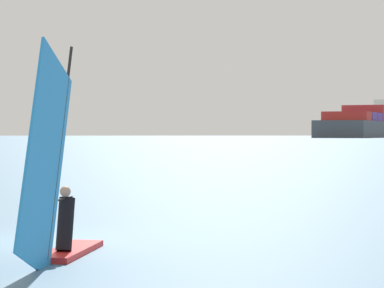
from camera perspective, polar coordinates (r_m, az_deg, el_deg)
name	(u,v)px	position (r m, az deg, el deg)	size (l,w,h in m)	color
ground_plane	(28,241)	(19.73, -11.03, -6.44)	(4000.00, 4000.00, 0.00)	#476B84
windsurfer	(57,198)	(16.49, -9.11, -3.62)	(0.72, 4.60, 4.46)	red
cargo_ship	(372,125)	(563.37, 12.08, 1.27)	(74.20, 194.47, 33.27)	#3F444C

